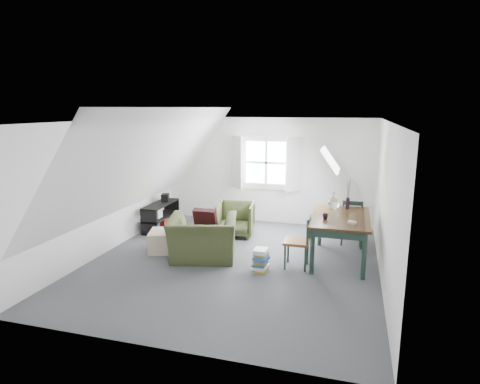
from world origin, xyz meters
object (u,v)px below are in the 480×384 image
(ottoman, at_px, (166,241))
(armchair_near, at_px, (203,258))
(dining_table, at_px, (340,222))
(media_shelf, at_px, (160,218))
(dining_chair_near, at_px, (299,241))
(armchair_far, at_px, (235,235))
(dining_chair_far, at_px, (352,221))
(magazine_stack, at_px, (261,260))

(ottoman, bearing_deg, armchair_near, -12.43)
(dining_table, bearing_deg, media_shelf, 167.56)
(ottoman, relative_size, dining_table, 0.36)
(ottoman, bearing_deg, dining_chair_near, -2.57)
(armchair_far, distance_m, dining_chair_far, 2.48)
(armchair_near, xyz_separation_m, dining_table, (2.40, 0.58, 0.72))
(dining_table, height_order, dining_chair_near, dining_chair_near)
(armchair_near, height_order, media_shelf, media_shelf)
(dining_chair_near, height_order, magazine_stack, dining_chair_near)
(magazine_stack, bearing_deg, dining_chair_near, 30.47)
(dining_table, height_order, magazine_stack, dining_table)
(armchair_near, relative_size, armchair_far, 1.51)
(magazine_stack, bearing_deg, media_shelf, 147.93)
(dining_table, distance_m, media_shelf, 4.11)
(media_shelf, height_order, magazine_stack, media_shelf)
(dining_chair_far, bearing_deg, ottoman, 17.61)
(armchair_near, xyz_separation_m, armchair_far, (0.17, 1.50, 0.00))
(armchair_near, relative_size, ottoman, 2.02)
(armchair_near, relative_size, dining_table, 0.72)
(dining_table, bearing_deg, armchair_far, 157.33)
(armchair_near, height_order, dining_chair_near, dining_chair_near)
(media_shelf, bearing_deg, armchair_far, -2.02)
(media_shelf, relative_size, magazine_stack, 3.02)
(armchair_far, height_order, media_shelf, media_shelf)
(dining_chair_near, bearing_deg, armchair_far, -148.21)
(armchair_near, distance_m, ottoman, 0.89)
(armchair_far, relative_size, dining_chair_near, 0.87)
(ottoman, distance_m, dining_table, 3.31)
(media_shelf, xyz_separation_m, magazine_stack, (2.74, -1.72, -0.08))
(dining_chair_far, xyz_separation_m, media_shelf, (-4.20, -0.13, -0.22))
(ottoman, relative_size, media_shelf, 0.51)
(armchair_near, height_order, armchair_far, armchair_near)
(dining_chair_far, bearing_deg, dining_chair_near, 55.89)
(armchair_far, xyz_separation_m, dining_chair_near, (1.57, -1.43, 0.47))
(dining_table, relative_size, dining_chair_near, 1.83)
(dining_table, distance_m, magazine_stack, 1.61)
(dining_chair_near, bearing_deg, magazine_stack, -75.36)
(dining_table, distance_m, dining_chair_far, 1.04)
(armchair_far, bearing_deg, ottoman, -135.59)
(armchair_near, bearing_deg, dining_chair_far, -163.39)
(armchair_near, xyz_separation_m, magazine_stack, (1.15, -0.28, 0.19))
(ottoman, distance_m, magazine_stack, 2.05)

